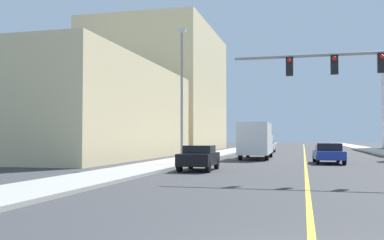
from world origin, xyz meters
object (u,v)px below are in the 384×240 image
object	(u,v)px
street_lamp	(182,89)
delivery_truck	(256,140)
car_blue	(328,153)
car_black	(199,157)
car_silver	(267,146)

from	to	relation	value
street_lamp	delivery_truck	bearing A→B (deg)	67.86
car_blue	delivery_truck	distance (m)	7.56
street_lamp	delivery_truck	size ratio (longest dim) A/B	1.10
street_lamp	delivery_truck	world-z (taller)	street_lamp
car_black	car_silver	world-z (taller)	car_silver
street_lamp	car_blue	xyz separation A→B (m)	(9.49, 4.54, -4.31)
car_black	delivery_truck	world-z (taller)	delivery_truck
car_black	car_silver	bearing A→B (deg)	-94.47
car_black	car_blue	bearing A→B (deg)	-132.39
car_silver	delivery_truck	world-z (taller)	delivery_truck
car_black	delivery_truck	distance (m)	13.66
car_silver	car_blue	bearing A→B (deg)	-73.77
car_silver	delivery_truck	bearing A→B (deg)	-88.88
car_blue	car_silver	world-z (taller)	car_silver
street_lamp	car_silver	xyz separation A→B (m)	(3.59, 24.84, -4.26)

